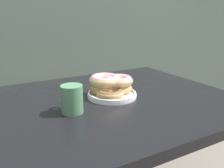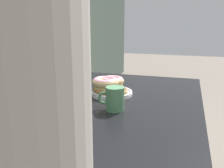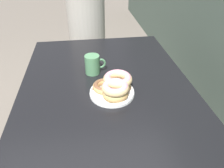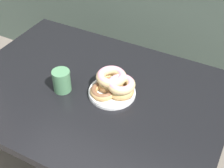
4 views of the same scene
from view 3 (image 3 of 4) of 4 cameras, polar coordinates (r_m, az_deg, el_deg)
The scene contains 4 objects.
dining_table at distance 1.18m, azimuth -1.47°, elevation -2.63°, with size 1.23×0.88×0.70m.
donut_plate at distance 1.04m, azimuth 0.59°, elevation -0.67°, with size 0.23×0.22×0.10m.
coffee_mug at distance 1.22m, azimuth -5.04°, elevation 5.16°, with size 0.08×0.12×0.11m.
person_figure at distance 1.88m, azimuth -6.71°, elevation 14.84°, with size 0.39×0.30×1.41m.
Camera 3 is at (0.94, 0.06, 1.34)m, focal length 35.00 mm.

